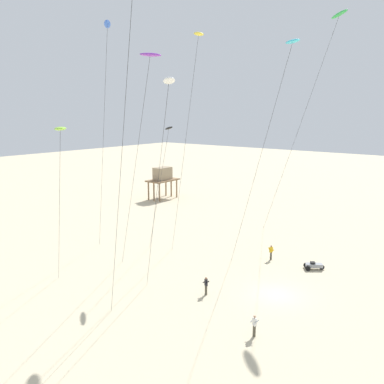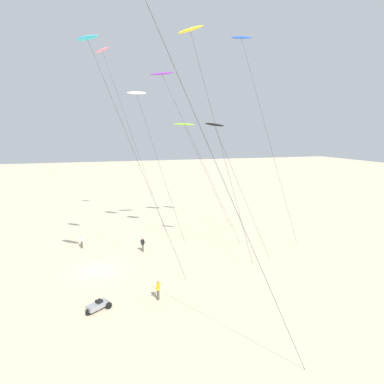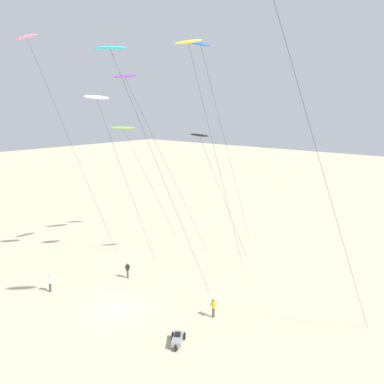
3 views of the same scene
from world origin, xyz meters
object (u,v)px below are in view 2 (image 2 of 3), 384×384
object	(u,v)px
kite_lime	(184,125)
kite_flyer_furthest	(82,241)
kite_black	(215,127)
kite_flyer_middle	(158,290)
kite_purple	(163,76)
kite_flyer_nearest	(143,244)
kite_blue	(243,41)
beach_buggy	(98,305)
kite_cyan	(89,42)
kite_pink	(104,54)
kite_yellow	(191,33)
kite_white	(137,94)

from	to	relation	value
kite_lime	kite_flyer_furthest	xyz separation A→B (m)	(5.46, -14.38, -13.81)
kite_black	kite_flyer_middle	size ratio (longest dim) A/B	8.84
kite_purple	kite_flyer_nearest	xyz separation A→B (m)	(3.13, -3.38, -19.32)
kite_blue	beach_buggy	size ratio (longest dim) A/B	12.25
kite_flyer_nearest	kite_flyer_middle	distance (m)	11.46
kite_cyan	kite_flyer_middle	size ratio (longest dim) A/B	13.08
beach_buggy	kite_pink	bearing A→B (deg)	173.95
kite_lime	kite_purple	bearing A→B (deg)	-36.42
kite_yellow	kite_cyan	bearing A→B (deg)	-87.96
kite_pink	kite_purple	world-z (taller)	kite_pink
kite_white	beach_buggy	size ratio (longest dim) A/B	9.28
kite_yellow	kite_white	size ratio (longest dim) A/B	1.27
kite_flyer_furthest	kite_black	bearing A→B (deg)	64.03
kite_blue	kite_lime	bearing A→B (deg)	-153.45
kite_pink	kite_black	distance (m)	20.09
kite_pink	kite_blue	size ratio (longest dim) A/B	1.00
kite_black	kite_flyer_nearest	world-z (taller)	kite_black
kite_yellow	kite_lime	xyz separation A→B (m)	(-13.40, 3.11, -8.24)
kite_yellow	kite_white	world-z (taller)	kite_yellow
kite_cyan	kite_flyer_furthest	world-z (taller)	kite_cyan
kite_black	kite_lime	bearing A→B (deg)	179.42
kite_lime	kite_pink	bearing A→B (deg)	-100.04
kite_blue	kite_white	xyz separation A→B (m)	(-4.31, -11.58, -5.74)
kite_lime	kite_white	size ratio (longest dim) A/B	0.81
kite_flyer_nearest	kite_flyer_middle	bearing A→B (deg)	-2.40
kite_purple	kite_white	xyz separation A→B (m)	(-1.14, -2.97, -2.08)
kite_purple	kite_flyer_middle	world-z (taller)	kite_purple
kite_yellow	kite_black	xyz separation A→B (m)	(-1.00, 2.98, -8.75)
kite_lime	kite_flyer_furthest	size ratio (longest dim) A/B	9.00
kite_yellow	kite_flyer_nearest	xyz separation A→B (m)	(-4.58, -4.47, -22.05)
kite_yellow	beach_buggy	distance (m)	25.54
kite_black	kite_cyan	bearing A→B (deg)	-83.83
kite_black	kite_purple	xyz separation A→B (m)	(-6.72, -4.06, 6.02)
kite_black	kite_purple	bearing A→B (deg)	-148.83
kite_cyan	kite_white	world-z (taller)	kite_cyan
kite_black	beach_buggy	world-z (taller)	kite_black
kite_cyan	kite_purple	world-z (taller)	kite_cyan
kite_blue	kite_white	distance (m)	13.63
kite_blue	kite_black	world-z (taller)	kite_blue
kite_flyer_nearest	kite_pink	bearing A→B (deg)	-164.81
kite_yellow	kite_flyer_furthest	size ratio (longest dim) A/B	14.16
kite_cyan	kite_black	bearing A→B (deg)	96.17
kite_yellow	kite_flyer_middle	distance (m)	23.62
kite_pink	kite_blue	world-z (taller)	kite_pink
kite_pink	kite_black	xyz separation A→B (m)	(14.25, 10.34, -9.67)
kite_yellow	kite_lime	size ratio (longest dim) A/B	1.57
kite_purple	kite_flyer_middle	distance (m)	24.51
kite_flyer_nearest	kite_flyer_furthest	distance (m)	7.59
kite_yellow	kite_cyan	size ratio (longest dim) A/B	1.08
kite_yellow	kite_purple	distance (m)	8.26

